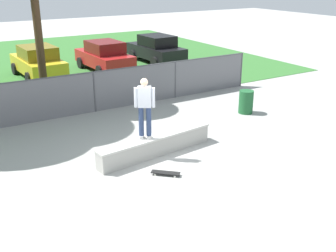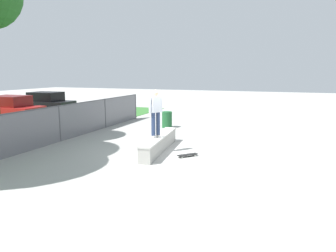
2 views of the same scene
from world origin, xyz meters
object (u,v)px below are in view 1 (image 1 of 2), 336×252
at_px(skateboarder, 145,106).
at_px(skateboard, 166,173).
at_px(trash_bin, 246,102).
at_px(car_red, 104,56).
at_px(car_black, 156,49).
at_px(concrete_ledge, 156,145).
at_px(car_yellow, 38,62).

xyz_separation_m(skateboarder, skateboard, (-0.09, -1.31, -1.54)).
height_order(skateboard, trash_bin, trash_bin).
height_order(skateboarder, car_red, skateboarder).
bearing_deg(car_red, car_black, 7.65).
bearing_deg(trash_bin, concrete_ledge, -162.28).
bearing_deg(trash_bin, car_yellow, 118.32).
bearing_deg(skateboard, trash_bin, 28.20).
bearing_deg(skateboard, car_yellow, 90.01).
height_order(skateboard, car_black, car_black).
xyz_separation_m(skateboarder, car_black, (7.08, 11.78, -0.78)).
bearing_deg(skateboarder, concrete_ledge, 0.12).
bearing_deg(trash_bin, car_red, 100.75).
relative_size(skateboarder, trash_bin, 2.02).
xyz_separation_m(concrete_ledge, car_black, (6.73, 11.78, 0.53)).
bearing_deg(trash_bin, skateboard, -151.80).
bearing_deg(concrete_ledge, skateboard, -108.55).
xyz_separation_m(car_red, trash_bin, (1.84, -9.70, -0.39)).
bearing_deg(skateboarder, car_black, 58.99).
distance_m(concrete_ledge, skateboarder, 1.35).
bearing_deg(car_red, skateboard, -105.82).
height_order(concrete_ledge, car_black, car_black).
distance_m(skateboard, car_yellow, 12.98).
bearing_deg(skateboarder, skateboard, -93.98).
bearing_deg(car_black, car_yellow, -178.94).
xyz_separation_m(car_red, car_black, (3.60, 0.48, 0.00)).
bearing_deg(car_red, concrete_ledge, -105.50).
bearing_deg(car_black, skateboard, -118.71).
height_order(concrete_ledge, trash_bin, trash_bin).
relative_size(skateboarder, car_black, 0.43).
relative_size(car_red, car_black, 1.00).
xyz_separation_m(car_yellow, car_red, (3.58, -0.35, 0.00)).
bearing_deg(skateboarder, car_yellow, 90.47).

